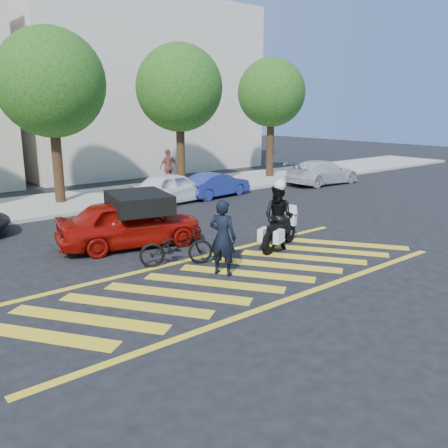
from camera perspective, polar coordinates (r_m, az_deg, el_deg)
ground at (r=12.28m, az=0.97°, el=-6.48°), size 90.00×90.00×0.00m
sidewalk at (r=22.49m, az=-19.02°, el=2.38°), size 60.00×5.00×0.15m
crosswalk at (r=12.25m, az=0.83°, el=-6.50°), size 12.33×4.00×0.01m
building_right at (r=34.05m, az=-10.49°, el=15.75°), size 16.00×8.00×11.00m
tree_center at (r=22.22m, az=-19.81°, el=15.24°), size 4.60×4.60×7.56m
tree_right at (r=25.17m, az=-5.22°, el=15.61°), size 4.40×4.40×7.41m
tree_far_right at (r=29.28m, az=5.80°, el=15.15°), size 4.00×4.00×7.10m
officer_bike at (r=12.22m, az=-0.16°, el=-1.64°), size 0.76×0.87×2.00m
bicycle at (r=13.11m, az=-5.76°, el=-2.74°), size 2.15×1.47×1.07m
police_motorcycle at (r=14.72m, az=6.63°, el=-0.93°), size 2.12×1.13×0.98m
officer_moto at (r=14.60m, az=6.60°, el=0.84°), size 1.04×1.17×1.99m
red_convertible at (r=15.07m, az=-11.23°, el=0.13°), size 4.72×2.71×1.51m
parked_mid_right at (r=21.72m, az=-6.11°, el=4.36°), size 4.25×2.01×1.40m
parked_right at (r=23.15m, az=-0.94°, el=4.77°), size 3.75×1.70×1.19m
parked_far_right at (r=27.54m, az=11.79°, el=6.11°), size 4.73×2.08×1.35m
pedestrian_right at (r=25.73m, az=-6.68°, el=6.79°), size 1.17×0.55×1.95m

